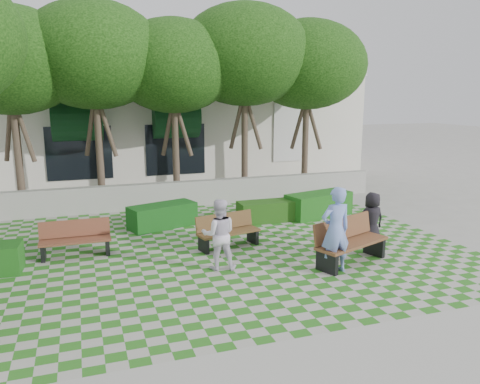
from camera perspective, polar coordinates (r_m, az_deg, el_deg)
name	(u,v)px	position (r m, az deg, el deg)	size (l,w,h in m)	color
ground	(241,262)	(11.36, 0.08, -8.57)	(90.00, 90.00, 0.00)	gray
lawn	(228,249)	(12.25, -1.46, -7.01)	(12.00, 12.00, 0.00)	#2B721E
sidewalk_south	(345,368)	(7.51, 12.69, -20.19)	(16.00, 2.00, 0.01)	#9E9B93
retaining_wall	(185,194)	(16.99, -6.77, -0.20)	(15.00, 0.36, 0.90)	#9E9B93
bench_east	(349,242)	(11.48, 13.20, -5.95)	(2.14, 1.35, 1.07)	brown
bench_mid	(228,231)	(12.34, -1.53, -4.83)	(1.75, 0.90, 0.88)	#4F361B
bench_west	(75,240)	(12.35, -19.43, -5.48)	(1.69, 0.57, 0.89)	brown
hedge_east	(319,205)	(15.67, 9.55, -1.53)	(2.23, 0.89, 0.78)	#175015
hedge_midright	(267,211)	(14.87, 3.35, -2.35)	(1.86, 0.74, 0.65)	#1C4612
hedge_midleft	(163,216)	(14.37, -9.42, -2.88)	(2.02, 0.81, 0.71)	#124515
person_blue	(335,230)	(10.70, 11.56, -4.55)	(0.72, 0.47, 1.97)	#7892DC
person_dark	(372,219)	(12.82, 15.77, -3.24)	(0.71, 0.46, 1.46)	black
person_white	(219,234)	(10.72, -2.59, -5.18)	(0.80, 0.62, 1.65)	silver
tree_row	(126,56)	(16.14, -13.72, 15.82)	(17.70, 13.40, 7.41)	#47382B
building	(168,123)	(24.58, -8.72, 8.29)	(18.00, 8.92, 5.15)	silver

